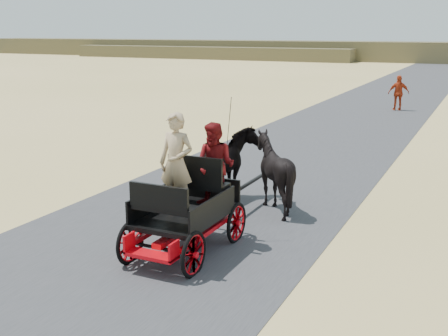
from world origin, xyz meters
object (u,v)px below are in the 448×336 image
at_px(horse_left, 229,167).
at_px(pedestrian, 399,93).
at_px(carriage, 186,232).
at_px(horse_right, 274,172).

distance_m(horse_left, pedestrian, 17.45).
xyz_separation_m(carriage, horse_left, (-0.55, 3.00, 0.49)).
distance_m(horse_left, horse_right, 1.10).
xyz_separation_m(carriage, pedestrian, (0.58, 20.41, 0.50)).
relative_size(carriage, horse_left, 1.20).
height_order(carriage, pedestrian, pedestrian).
height_order(horse_left, pedestrian, pedestrian).
distance_m(carriage, horse_right, 3.09).
relative_size(horse_left, horse_right, 1.18).
relative_size(horse_left, pedestrian, 1.16).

